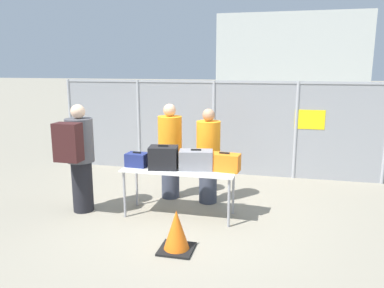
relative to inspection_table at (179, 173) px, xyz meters
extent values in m
plane|color=gray|center=(0.09, -0.06, -0.70)|extent=(120.00, 120.00, 0.00)
cylinder|color=#9EA0A5|center=(-3.40, 2.55, 0.32)|extent=(0.07, 0.07, 2.04)
cylinder|color=#9EA0A5|center=(-1.65, 2.55, 0.32)|extent=(0.07, 0.07, 2.04)
cylinder|color=#9EA0A5|center=(0.09, 2.55, 0.32)|extent=(0.07, 0.07, 2.04)
cylinder|color=#9EA0A5|center=(1.83, 2.55, 0.32)|extent=(0.07, 0.07, 2.04)
cube|color=gray|center=(0.09, 2.55, 0.32)|extent=(6.97, 0.01, 2.04)
cube|color=#9EA0A5|center=(0.09, 2.55, 1.31)|extent=(6.97, 0.04, 0.04)
cube|color=yellow|center=(2.10, 2.54, 0.56)|extent=(0.60, 0.01, 0.40)
cube|color=silver|center=(0.00, 0.00, 0.06)|extent=(1.77, 0.64, 0.02)
cylinder|color=#99999E|center=(-0.82, -0.26, -0.33)|extent=(0.04, 0.04, 0.75)
cylinder|color=#99999E|center=(0.82, -0.26, -0.33)|extent=(0.04, 0.04, 0.75)
cylinder|color=#99999E|center=(-0.82, 0.26, -0.33)|extent=(0.04, 0.04, 0.75)
cylinder|color=#99999E|center=(0.82, 0.26, -0.33)|extent=(0.04, 0.04, 0.75)
cube|color=navy|center=(-0.70, 0.00, 0.18)|extent=(0.35, 0.27, 0.21)
cube|color=black|center=(-0.70, 0.00, 0.29)|extent=(0.13, 0.03, 0.02)
cube|color=black|center=(-0.24, -0.04, 0.25)|extent=(0.48, 0.39, 0.35)
cube|color=black|center=(-0.24, -0.04, 0.43)|extent=(0.16, 0.05, 0.02)
cube|color=slate|center=(0.26, 0.03, 0.22)|extent=(0.56, 0.39, 0.30)
cube|color=black|center=(0.26, 0.03, 0.38)|extent=(0.16, 0.05, 0.02)
cube|color=orange|center=(0.70, 0.06, 0.20)|extent=(0.50, 0.30, 0.27)
cube|color=black|center=(0.70, 0.06, 0.35)|extent=(0.16, 0.04, 0.02)
cylinder|color=black|center=(-1.60, -0.16, -0.29)|extent=(0.33, 0.33, 0.84)
cylinder|color=#4C4C51|center=(-1.60, -0.16, 0.48)|extent=(0.44, 0.44, 0.70)
sphere|color=beige|center=(-1.60, -0.16, 0.94)|extent=(0.23, 0.23, 0.23)
cube|color=#381919|center=(-1.60, -0.50, 0.52)|extent=(0.39, 0.24, 0.59)
cylinder|color=#383D4C|center=(0.33, 0.70, -0.31)|extent=(0.31, 0.31, 0.78)
cylinder|color=orange|center=(0.33, 0.70, 0.40)|extent=(0.41, 0.41, 0.65)
sphere|color=#A57A5B|center=(0.33, 0.70, 0.84)|extent=(0.21, 0.21, 0.21)
cylinder|color=#383D4C|center=(-0.38, 0.79, -0.30)|extent=(0.32, 0.32, 0.81)
cylinder|color=orange|center=(-0.38, 0.79, 0.44)|extent=(0.42, 0.42, 0.68)
sphere|color=tan|center=(-0.38, 0.79, 0.89)|extent=(0.22, 0.22, 0.22)
cube|color=silver|center=(1.41, 5.27, -0.28)|extent=(2.76, 1.26, 0.55)
sphere|color=black|center=(0.93, 4.58, -0.43)|extent=(0.54, 0.54, 0.54)
sphere|color=black|center=(0.93, 5.95, -0.43)|extent=(0.54, 0.54, 0.54)
cylinder|color=#59595B|center=(-0.45, 5.27, -0.51)|extent=(0.97, 0.06, 0.06)
cube|color=#B2B7B2|center=(2.17, 32.79, 2.62)|extent=(12.44, 11.70, 6.65)
cube|color=black|center=(0.27, -1.13, -0.69)|extent=(0.44, 0.44, 0.03)
cone|color=orange|center=(0.27, -1.13, -0.43)|extent=(0.35, 0.35, 0.55)
camera|label=1|loc=(1.49, -5.44, 1.65)|focal=35.00mm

